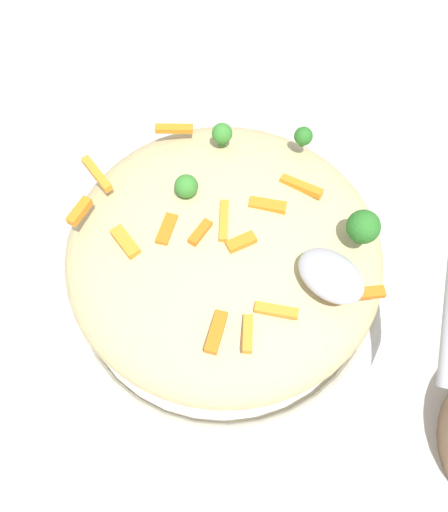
# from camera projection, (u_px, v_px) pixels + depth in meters

# --- Properties ---
(ground_plane) EXTENTS (2.40, 2.40, 0.00)m
(ground_plane) POSITION_uv_depth(u_px,v_px,m) (224.00, 296.00, 0.58)
(ground_plane) COLOR beige
(serving_bowl) EXTENTS (0.32, 0.32, 0.05)m
(serving_bowl) POSITION_uv_depth(u_px,v_px,m) (224.00, 285.00, 0.56)
(serving_bowl) COLOR white
(serving_bowl) RESTS_ON ground_plane
(pasta_mound) EXTENTS (0.28, 0.28, 0.10)m
(pasta_mound) POSITION_uv_depth(u_px,v_px,m) (224.00, 252.00, 0.50)
(pasta_mound) COLOR #DBC689
(pasta_mound) RESTS_ON serving_bowl
(carrot_piece_0) EXTENTS (0.01, 0.03, 0.01)m
(carrot_piece_0) POSITION_uv_depth(u_px,v_px,m) (200.00, 232.00, 0.45)
(carrot_piece_0) COLOR orange
(carrot_piece_0) RESTS_ON pasta_mound
(carrot_piece_1) EXTENTS (0.02, 0.03, 0.01)m
(carrot_piece_1) POSITION_uv_depth(u_px,v_px,m) (216.00, 332.00, 0.42)
(carrot_piece_1) COLOR orange
(carrot_piece_1) RESTS_ON pasta_mound
(carrot_piece_2) EXTENTS (0.03, 0.03, 0.01)m
(carrot_piece_2) POSITION_uv_depth(u_px,v_px,m) (268.00, 205.00, 0.47)
(carrot_piece_2) COLOR orange
(carrot_piece_2) RESTS_ON pasta_mound
(carrot_piece_3) EXTENTS (0.03, 0.04, 0.01)m
(carrot_piece_3) POSITION_uv_depth(u_px,v_px,m) (358.00, 294.00, 0.43)
(carrot_piece_3) COLOR orange
(carrot_piece_3) RESTS_ON pasta_mound
(carrot_piece_4) EXTENTS (0.04, 0.01, 0.01)m
(carrot_piece_4) POSITION_uv_depth(u_px,v_px,m) (97.00, 174.00, 0.49)
(carrot_piece_4) COLOR orange
(carrot_piece_4) RESTS_ON pasta_mound
(carrot_piece_5) EXTENTS (0.03, 0.03, 0.01)m
(carrot_piece_5) POSITION_uv_depth(u_px,v_px,m) (276.00, 310.00, 0.43)
(carrot_piece_5) COLOR orange
(carrot_piece_5) RESTS_ON pasta_mound
(carrot_piece_6) EXTENTS (0.03, 0.03, 0.01)m
(carrot_piece_6) POSITION_uv_depth(u_px,v_px,m) (222.00, 220.00, 0.46)
(carrot_piece_6) COLOR orange
(carrot_piece_6) RESTS_ON pasta_mound
(carrot_piece_7) EXTENTS (0.02, 0.03, 0.01)m
(carrot_piece_7) POSITION_uv_depth(u_px,v_px,m) (80.00, 211.00, 0.47)
(carrot_piece_7) COLOR orange
(carrot_piece_7) RESTS_ON pasta_mound
(carrot_piece_8) EXTENTS (0.04, 0.02, 0.01)m
(carrot_piece_8) POSITION_uv_depth(u_px,v_px,m) (301.00, 186.00, 0.48)
(carrot_piece_8) COLOR orange
(carrot_piece_8) RESTS_ON pasta_mound
(carrot_piece_9) EXTENTS (0.02, 0.03, 0.01)m
(carrot_piece_9) POSITION_uv_depth(u_px,v_px,m) (167.00, 229.00, 0.46)
(carrot_piece_9) COLOR orange
(carrot_piece_9) RESTS_ON pasta_mound
(carrot_piece_10) EXTENTS (0.03, 0.03, 0.01)m
(carrot_piece_10) POSITION_uv_depth(u_px,v_px,m) (174.00, 129.00, 0.52)
(carrot_piece_10) COLOR orange
(carrot_piece_10) RESTS_ON pasta_mound
(carrot_piece_11) EXTENTS (0.02, 0.03, 0.01)m
(carrot_piece_11) POSITION_uv_depth(u_px,v_px,m) (241.00, 242.00, 0.45)
(carrot_piece_11) COLOR orange
(carrot_piece_11) RESTS_ON pasta_mound
(carrot_piece_12) EXTENTS (0.02, 0.03, 0.01)m
(carrot_piece_12) POSITION_uv_depth(u_px,v_px,m) (248.00, 334.00, 0.42)
(carrot_piece_12) COLOR orange
(carrot_piece_12) RESTS_ON pasta_mound
(carrot_piece_13) EXTENTS (0.03, 0.02, 0.01)m
(carrot_piece_13) POSITION_uv_depth(u_px,v_px,m) (125.00, 242.00, 0.46)
(carrot_piece_13) COLOR orange
(carrot_piece_13) RESTS_ON pasta_mound
(broccoli_floret_0) EXTENTS (0.02, 0.02, 0.02)m
(broccoli_floret_0) POSITION_uv_depth(u_px,v_px,m) (186.00, 187.00, 0.47)
(broccoli_floret_0) COLOR #377928
(broccoli_floret_0) RESTS_ON pasta_mound
(broccoli_floret_1) EXTENTS (0.02, 0.02, 0.02)m
(broccoli_floret_1) POSITION_uv_depth(u_px,v_px,m) (303.00, 136.00, 0.50)
(broccoli_floret_1) COLOR #296820
(broccoli_floret_1) RESTS_ON pasta_mound
(broccoli_floret_2) EXTENTS (0.02, 0.02, 0.02)m
(broccoli_floret_2) POSITION_uv_depth(u_px,v_px,m) (222.00, 134.00, 0.50)
(broccoli_floret_2) COLOR #377928
(broccoli_floret_2) RESTS_ON pasta_mound
(broccoli_floret_3) EXTENTS (0.03, 0.03, 0.03)m
(broccoli_floret_3) POSITION_uv_depth(u_px,v_px,m) (363.00, 227.00, 0.45)
(broccoli_floret_3) COLOR #296820
(broccoli_floret_3) RESTS_ON pasta_mound
(serving_spoon) EXTENTS (0.14, 0.14, 0.10)m
(serving_spoon) POSITION_uv_depth(u_px,v_px,m) (377.00, 268.00, 0.41)
(serving_spoon) COLOR #B7B7BC
(serving_spoon) RESTS_ON pasta_mound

